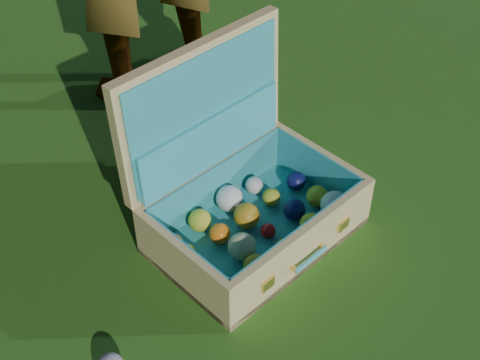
% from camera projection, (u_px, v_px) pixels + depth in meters
% --- Properties ---
extents(ground, '(60.00, 60.00, 0.00)m').
position_uv_depth(ground, '(240.00, 262.00, 1.75)').
color(ground, '#215114').
rests_on(ground, ground).
extents(suitcase, '(0.57, 0.46, 0.51)m').
position_uv_depth(suitcase, '(240.00, 186.00, 1.76)').
color(suitcase, '#DCBA76').
rests_on(suitcase, ground).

